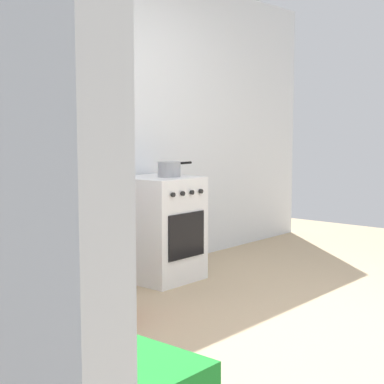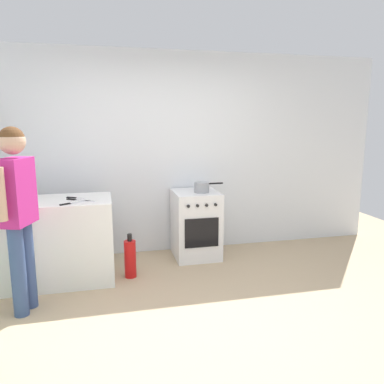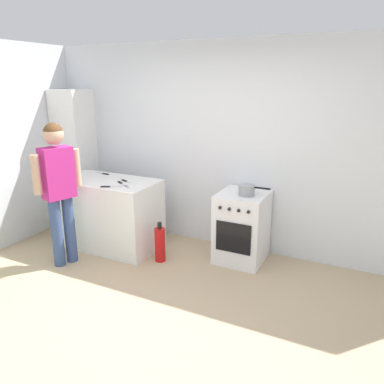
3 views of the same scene
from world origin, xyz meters
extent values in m
plane|color=tan|center=(0.00, 0.00, 0.00)|extent=(8.00, 8.00, 0.00)
cube|color=silver|center=(0.00, 1.95, 1.30)|extent=(6.00, 0.10, 2.60)
cube|color=white|center=(-1.35, 1.20, 0.45)|extent=(1.30, 0.70, 0.90)
cube|color=white|center=(0.35, 1.58, 0.42)|extent=(0.56, 0.60, 0.85)
cube|color=black|center=(0.35, 1.27, 0.40)|extent=(0.42, 0.01, 0.36)
cylinder|color=black|center=(0.22, 1.46, 0.85)|extent=(0.18, 0.18, 0.01)
cylinder|color=black|center=(0.48, 1.46, 0.85)|extent=(0.18, 0.18, 0.01)
cylinder|color=black|center=(0.22, 1.70, 0.85)|extent=(0.18, 0.18, 0.01)
cylinder|color=black|center=(0.48, 1.70, 0.85)|extent=(0.18, 0.18, 0.01)
cylinder|color=black|center=(0.18, 1.26, 0.74)|extent=(0.04, 0.02, 0.04)
cylinder|color=black|center=(0.29, 1.26, 0.74)|extent=(0.04, 0.02, 0.04)
cylinder|color=black|center=(0.41, 1.26, 0.74)|extent=(0.04, 0.02, 0.04)
cylinder|color=black|center=(0.52, 1.26, 0.74)|extent=(0.04, 0.02, 0.04)
cylinder|color=gray|center=(0.41, 1.51, 0.91)|extent=(0.19, 0.19, 0.13)
cylinder|color=black|center=(0.59, 1.51, 0.96)|extent=(0.18, 0.02, 0.02)
cube|color=silver|center=(-0.96, 1.06, 0.90)|extent=(0.22, 0.16, 0.01)
cube|color=black|center=(-1.11, 1.16, 0.91)|extent=(0.11, 0.08, 0.01)
cube|color=silver|center=(-1.01, 1.02, 0.90)|extent=(0.21, 0.15, 0.01)
cube|color=black|center=(-1.15, 0.93, 0.91)|extent=(0.11, 0.08, 0.01)
cube|color=silver|center=(-1.02, 1.21, 0.90)|extent=(0.10, 0.06, 0.01)
cube|color=black|center=(-1.12, 1.26, 0.91)|extent=(0.11, 0.07, 0.01)
cube|color=silver|center=(-1.68, 1.45, 0.90)|extent=(0.14, 0.05, 0.01)
cube|color=black|center=(-1.56, 1.43, 0.91)|extent=(0.11, 0.04, 0.01)
cylinder|color=#384C7A|center=(-1.54, 0.47, 0.41)|extent=(0.13, 0.13, 0.83)
cylinder|color=#384C7A|center=(-1.49, 0.62, 0.41)|extent=(0.13, 0.13, 0.83)
cube|color=#B7267A|center=(-1.51, 0.55, 1.12)|extent=(0.30, 0.39, 0.58)
cylinder|color=tan|center=(-1.59, 0.32, 1.14)|extent=(0.09, 0.09, 0.44)
cylinder|color=tan|center=(-1.44, 0.78, 1.14)|extent=(0.09, 0.09, 0.44)
sphere|color=tan|center=(-1.51, 0.55, 1.55)|extent=(0.22, 0.22, 0.22)
sphere|color=brown|center=(-1.51, 0.55, 1.57)|extent=(0.21, 0.21, 0.21)
cylinder|color=red|center=(-0.52, 1.10, 0.21)|extent=(0.13, 0.13, 0.42)
cylinder|color=black|center=(-0.52, 1.10, 0.46)|extent=(0.05, 0.05, 0.08)
camera|label=1|loc=(-3.12, -1.74, 1.23)|focal=55.00mm
camera|label=2|loc=(-0.76, -2.91, 1.72)|focal=35.00mm
camera|label=3|loc=(1.67, -2.45, 2.12)|focal=35.00mm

